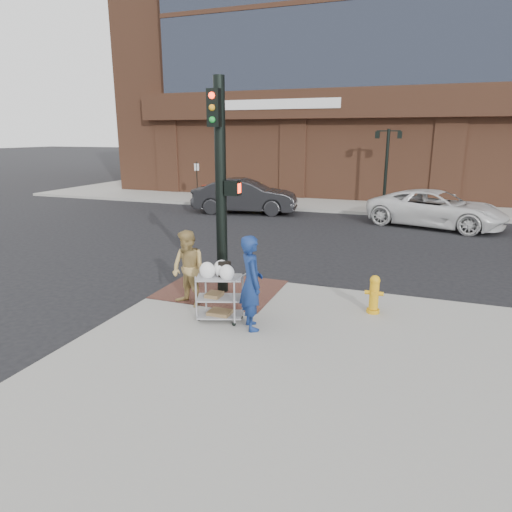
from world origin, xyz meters
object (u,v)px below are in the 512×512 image
at_px(utility_cart, 220,294).
at_px(fire_hydrant, 374,294).
at_px(lamp_post, 387,160).
at_px(woman_blue, 251,283).
at_px(minivan_white, 436,209).
at_px(traffic_signal_pole, 221,182).
at_px(sedan_dark, 245,196).
at_px(pedestrian_tan, 188,269).

xyz_separation_m(utility_cart, fire_hydrant, (2.96, 1.51, -0.14)).
height_order(lamp_post, fire_hydrant, lamp_post).
distance_m(woman_blue, minivan_white, 13.55).
relative_size(traffic_signal_pole, minivan_white, 0.88).
height_order(sedan_dark, fire_hydrant, sedan_dark).
distance_m(traffic_signal_pole, pedestrian_tan, 2.16).
relative_size(pedestrian_tan, sedan_dark, 0.33).
xyz_separation_m(pedestrian_tan, minivan_white, (5.33, 12.39, -0.22)).
bearing_deg(traffic_signal_pole, woman_blue, -51.56).
bearing_deg(pedestrian_tan, utility_cart, -8.08).
bearing_deg(traffic_signal_pole, pedestrian_tan, -106.98).
relative_size(woman_blue, fire_hydrant, 2.24).
bearing_deg(woman_blue, traffic_signal_pole, 4.07).
xyz_separation_m(lamp_post, traffic_signal_pole, (-2.48, -15.23, 0.21)).
relative_size(traffic_signal_pole, utility_cart, 3.95).
bearing_deg(woman_blue, sedan_dark, -12.38).
distance_m(traffic_signal_pole, sedan_dark, 12.60).
distance_m(lamp_post, utility_cart, 17.06).
xyz_separation_m(traffic_signal_pole, sedan_dark, (-4.05, 11.76, -1.97)).
xyz_separation_m(woman_blue, fire_hydrant, (2.20, 1.66, -0.51)).
height_order(traffic_signal_pole, pedestrian_tan, traffic_signal_pole).
bearing_deg(sedan_dark, minivan_white, -103.36).
bearing_deg(utility_cart, fire_hydrant, 27.02).
xyz_separation_m(traffic_signal_pole, utility_cart, (0.66, -1.63, -2.11)).
bearing_deg(lamp_post, utility_cart, -96.17).
relative_size(lamp_post, pedestrian_tan, 2.33).
height_order(lamp_post, utility_cart, lamp_post).
bearing_deg(fire_hydrant, sedan_dark, 122.82).
distance_m(lamp_post, traffic_signal_pole, 15.43).
bearing_deg(pedestrian_tan, minivan_white, 86.49).
distance_m(minivan_white, utility_cart, 13.62).
height_order(pedestrian_tan, minivan_white, pedestrian_tan).
height_order(lamp_post, sedan_dark, lamp_post).
height_order(sedan_dark, minivan_white, sedan_dark).
xyz_separation_m(traffic_signal_pole, fire_hydrant, (3.61, -0.12, -2.25)).
bearing_deg(woman_blue, utility_cart, 44.39).
relative_size(traffic_signal_pole, pedestrian_tan, 2.91).
relative_size(lamp_post, fire_hydrant, 4.73).
distance_m(woman_blue, utility_cart, 0.86).
distance_m(woman_blue, pedestrian_tan, 1.88).
distance_m(woman_blue, fire_hydrant, 2.80).
height_order(pedestrian_tan, sedan_dark, pedestrian_tan).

